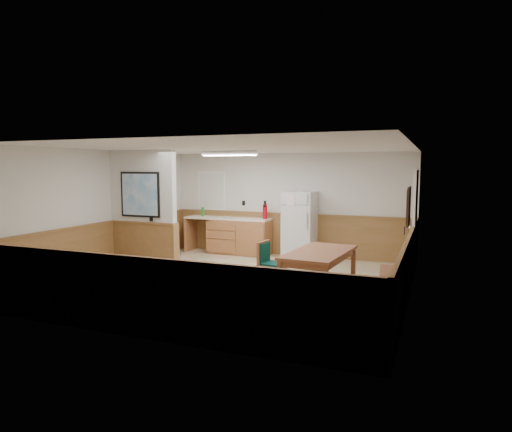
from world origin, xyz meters
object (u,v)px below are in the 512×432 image
at_px(dining_table, 319,256).
at_px(dining_bench, 391,282).
at_px(dining_chair, 268,261).
at_px(fire_extinguisher, 265,211).
at_px(refrigerator, 300,225).
at_px(soap_bottle, 203,212).

relative_size(dining_table, dining_bench, 1.12).
distance_m(dining_table, dining_chair, 0.95).
bearing_deg(dining_chair, dining_bench, 6.35).
xyz_separation_m(dining_chair, fire_extinguisher, (-1.16, 2.90, 0.60)).
relative_size(refrigerator, fire_extinguisher, 3.57).
xyz_separation_m(dining_table, fire_extinguisher, (-2.09, 2.94, 0.44)).
relative_size(dining_bench, soap_bottle, 6.87).
bearing_deg(refrigerator, fire_extinguisher, 175.03).
xyz_separation_m(fire_extinguisher, soap_bottle, (-1.72, 0.01, -0.08)).
bearing_deg(dining_table, refrigerator, 117.24).
bearing_deg(dining_table, dining_chair, -177.91).
bearing_deg(dining_bench, soap_bottle, 143.14).
bearing_deg(soap_bottle, refrigerator, -2.16).
xyz_separation_m(dining_bench, soap_bottle, (-4.97, 2.98, 0.67)).
relative_size(refrigerator, soap_bottle, 6.80).
distance_m(dining_bench, dining_chair, 2.11).
distance_m(dining_chair, fire_extinguisher, 3.18).
bearing_deg(dining_chair, soap_bottle, 142.91).
bearing_deg(fire_extinguisher, dining_bench, -42.23).
distance_m(refrigerator, soap_bottle, 2.64).
distance_m(refrigerator, dining_table, 3.09).
height_order(dining_table, dining_chair, dining_chair).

